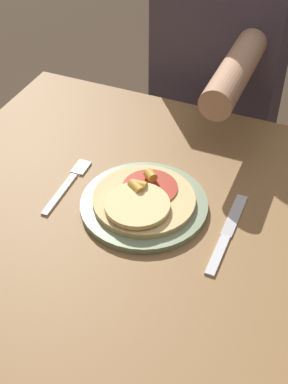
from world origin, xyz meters
The scene contains 6 objects.
dining_table centered at (0.00, 0.00, 0.61)m, with size 0.97×0.84×0.73m.
plate centered at (-0.02, 0.03, 0.74)m, with size 0.25×0.25×0.01m.
pizza centered at (-0.03, 0.03, 0.76)m, with size 0.20×0.20×0.04m.
fork centered at (-0.19, 0.04, 0.73)m, with size 0.03×0.18×0.00m.
knife centered at (0.15, 0.02, 0.73)m, with size 0.02×0.22×0.00m.
person_diner centered at (-0.05, 0.61, 0.71)m, with size 0.33×0.52×1.21m.
Camera 1 is at (0.27, -0.67, 1.45)m, focal length 50.00 mm.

